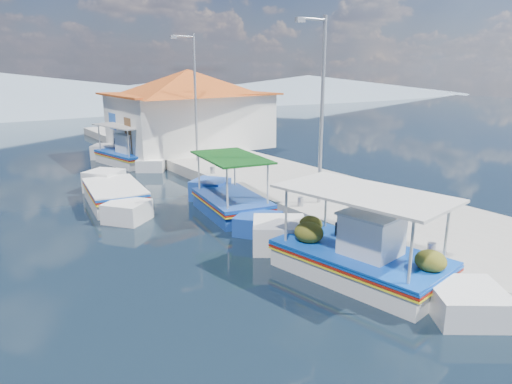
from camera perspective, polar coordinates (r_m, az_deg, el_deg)
ground at (r=11.90m, az=-2.69°, el=-9.29°), size 160.00×160.00×0.00m
quay at (r=19.69m, az=2.82°, el=1.30°), size 5.00×44.00×0.50m
bollards at (r=17.83m, az=-1.13°, el=1.20°), size 0.20×17.20×0.30m
main_caique at (r=11.52m, az=12.47°, el=-8.01°), size 2.90×7.11×2.38m
caique_green_canopy at (r=16.05m, az=-3.20°, el=-1.54°), size 2.40×6.00×2.27m
caique_blue_hull at (r=17.98m, az=-17.15°, el=-0.51°), size 2.33×6.17×1.11m
caique_far at (r=25.54m, az=-15.62°, el=4.32°), size 2.73×6.45×2.30m
harbor_building at (r=27.09m, az=-8.27°, el=10.31°), size 10.49×10.49×4.40m
lamp_post_near at (r=15.20m, az=7.93°, el=10.91°), size 1.21×0.14×6.00m
lamp_post_far at (r=22.70m, az=-7.74°, el=12.19°), size 1.21×0.14×6.00m
mountain_ridge at (r=66.47m, az=-24.03°, el=11.20°), size 171.40×96.00×5.50m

